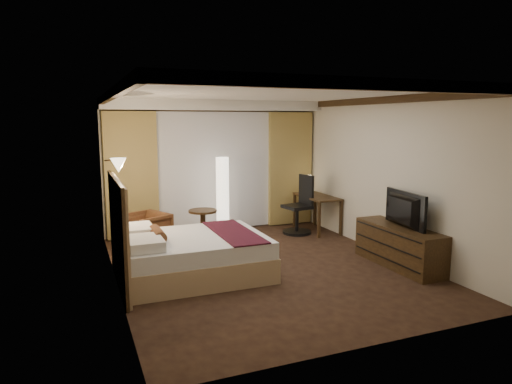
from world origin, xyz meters
name	(u,v)px	position (x,y,z in m)	size (l,w,h in m)	color
floor	(265,267)	(0.00, 0.00, 0.00)	(4.50, 5.50, 0.01)	black
ceiling	(266,93)	(0.00, 0.00, 2.70)	(4.50, 5.50, 0.01)	white
back_wall	(214,166)	(0.00, 2.75, 1.35)	(4.50, 0.02, 2.70)	beige
left_wall	(113,191)	(-2.25, 0.00, 1.35)	(0.02, 5.50, 2.70)	beige
right_wall	(386,176)	(2.25, 0.00, 1.35)	(0.02, 5.50, 2.70)	beige
crown_molding	(266,97)	(0.00, 0.00, 2.64)	(4.50, 5.50, 0.12)	black
soffit	(217,105)	(0.00, 2.50, 2.60)	(4.50, 0.50, 0.20)	white
curtain_sheer	(215,172)	(0.00, 2.67, 1.25)	(2.48, 0.04, 2.45)	silver
curtain_left_drape	(131,176)	(-1.70, 2.61, 1.25)	(1.00, 0.14, 2.45)	#A18549
curtain_right_drape	(290,169)	(1.70, 2.61, 1.25)	(1.00, 0.14, 2.45)	#A18549
wall_sconce	(118,165)	(-2.09, 0.87, 1.62)	(0.24, 0.24, 0.24)	white
bed	(194,256)	(-1.14, 0.05, 0.31)	(2.10, 1.64, 0.61)	white
headboard	(119,233)	(-2.20, 0.05, 0.75)	(0.12, 1.94, 1.50)	tan
armchair	(145,229)	(-1.60, 1.75, 0.37)	(0.71, 0.67, 0.73)	#4E2217
side_table	(203,225)	(-0.48, 1.95, 0.30)	(0.55, 0.55, 0.60)	black
floor_lamp	(223,197)	(-0.01, 2.15, 0.80)	(0.34, 0.34, 1.60)	white
desk	(317,213)	(1.95, 1.82, 0.38)	(0.55, 1.17, 0.75)	black
desk_lamp	(307,185)	(1.95, 2.26, 0.92)	(0.18, 0.18, 0.34)	#FFD899
office_chair	(297,205)	(1.46, 1.77, 0.60)	(0.58, 0.58, 1.21)	black
dresser	(399,246)	(2.00, -0.73, 0.32)	(0.50, 1.66, 0.65)	black
television	(399,208)	(1.97, -0.73, 0.95)	(1.04, 0.60, 0.14)	black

